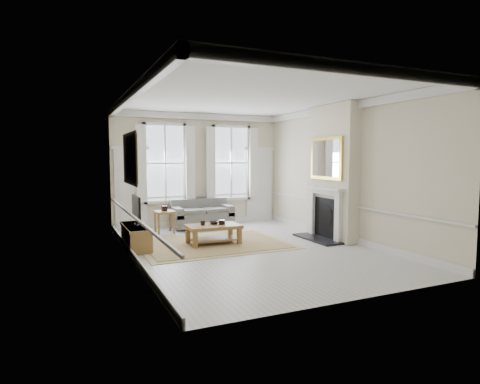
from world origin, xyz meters
name	(u,v)px	position (x,y,z in m)	size (l,w,h in m)	color
floor	(249,249)	(0.00, 0.00, 0.00)	(7.20, 7.20, 0.00)	#B7B5AD
ceiling	(250,97)	(0.00, 0.00, 3.40)	(7.20, 7.20, 0.00)	white
back_wall	(199,170)	(0.00, 3.60, 1.70)	(5.20, 5.20, 0.00)	beige
left_wall	(131,176)	(-2.60, 0.00, 1.70)	(7.20, 7.20, 0.00)	beige
right_wall	(343,172)	(2.60, 0.00, 1.70)	(7.20, 7.20, 0.00)	beige
window_left	(165,163)	(-1.05, 3.55, 1.90)	(1.26, 0.20, 2.20)	#B2BCC6
window_right	(231,163)	(1.05, 3.55, 1.90)	(1.26, 0.20, 2.20)	#B2BCC6
door_left	(131,190)	(-2.05, 3.56, 1.15)	(0.90, 0.08, 2.30)	silver
door_right	(259,186)	(2.05, 3.56, 1.15)	(0.90, 0.08, 2.30)	silver
painting	(130,159)	(-2.56, 0.30, 2.05)	(0.05, 1.66, 1.06)	#AE781D
chimney_breast	(332,172)	(2.43, 0.20, 1.70)	(0.35, 1.70, 3.38)	beige
hearth	(317,239)	(2.00, 0.20, 0.03)	(0.55, 1.50, 0.05)	black
fireplace	(324,211)	(2.20, 0.20, 0.73)	(0.21, 1.45, 1.33)	silver
mirror	(326,158)	(2.21, 0.20, 2.05)	(0.06, 1.26, 1.06)	gold
sofa	(202,216)	(-0.09, 3.11, 0.35)	(1.74, 0.85, 0.83)	#5F5F5D
side_table	(164,215)	(-1.30, 2.69, 0.50)	(0.55, 0.55, 0.61)	brown
rug	(214,244)	(-0.58, 0.78, 0.01)	(3.50, 2.60, 0.02)	tan
coffee_table	(213,228)	(-0.58, 0.78, 0.39)	(1.28, 0.76, 0.47)	brown
ceramic_pot_a	(203,223)	(-0.83, 0.83, 0.53)	(0.11, 0.11, 0.11)	black
ceramic_pot_b	(222,222)	(-0.38, 0.73, 0.53)	(0.15, 0.15, 0.11)	black
bowl	(214,223)	(-0.53, 0.88, 0.50)	(0.25, 0.25, 0.06)	black
tv_stand	(136,237)	(-2.34, 1.12, 0.26)	(0.47, 1.47, 0.52)	brown
tv	(136,208)	(-2.32, 1.12, 0.92)	(0.08, 0.90, 0.68)	black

